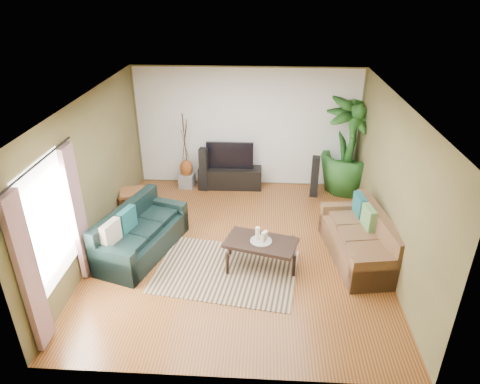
# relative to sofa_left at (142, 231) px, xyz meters

# --- Properties ---
(floor) EXTENTS (5.50, 5.50, 0.00)m
(floor) POSITION_rel_sofa_left_xyz_m (1.69, 0.18, -0.42)
(floor) COLOR brown
(floor) RESTS_ON ground
(ceiling) EXTENTS (5.50, 5.50, 0.00)m
(ceiling) POSITION_rel_sofa_left_xyz_m (1.69, 0.18, 2.28)
(ceiling) COLOR white
(ceiling) RESTS_ON ground
(wall_back) EXTENTS (5.00, 0.00, 5.00)m
(wall_back) POSITION_rel_sofa_left_xyz_m (1.69, 2.93, 0.93)
(wall_back) COLOR brown
(wall_back) RESTS_ON ground
(wall_front) EXTENTS (5.00, 0.00, 5.00)m
(wall_front) POSITION_rel_sofa_left_xyz_m (1.69, -2.57, 0.93)
(wall_front) COLOR brown
(wall_front) RESTS_ON ground
(wall_left) EXTENTS (0.00, 5.50, 5.50)m
(wall_left) POSITION_rel_sofa_left_xyz_m (-0.81, 0.18, 0.92)
(wall_left) COLOR brown
(wall_left) RESTS_ON ground
(wall_right) EXTENTS (0.00, 5.50, 5.50)m
(wall_right) POSITION_rel_sofa_left_xyz_m (4.19, 0.18, 0.92)
(wall_right) COLOR brown
(wall_right) RESTS_ON ground
(backwall_panel) EXTENTS (4.90, 0.00, 4.90)m
(backwall_panel) POSITION_rel_sofa_left_xyz_m (1.69, 2.92, 0.93)
(backwall_panel) COLOR white
(backwall_panel) RESTS_ON ground
(window_pane) EXTENTS (0.00, 1.80, 1.80)m
(window_pane) POSITION_rel_sofa_left_xyz_m (-0.79, -1.42, 0.97)
(window_pane) COLOR white
(window_pane) RESTS_ON ground
(curtain_near) EXTENTS (0.08, 0.35, 2.20)m
(curtain_near) POSITION_rel_sofa_left_xyz_m (-0.74, -2.17, 0.72)
(curtain_near) COLOR gray
(curtain_near) RESTS_ON ground
(curtain_far) EXTENTS (0.08, 0.35, 2.20)m
(curtain_far) POSITION_rel_sofa_left_xyz_m (-0.74, -0.67, 0.72)
(curtain_far) COLOR gray
(curtain_far) RESTS_ON ground
(curtain_rod) EXTENTS (0.03, 1.90, 0.03)m
(curtain_rod) POSITION_rel_sofa_left_xyz_m (-0.74, -1.42, 1.87)
(curtain_rod) COLOR black
(curtain_rod) RESTS_ON ground
(sofa_left) EXTENTS (1.34, 2.05, 0.85)m
(sofa_left) POSITION_rel_sofa_left_xyz_m (0.00, 0.00, 0.00)
(sofa_left) COLOR black
(sofa_left) RESTS_ON floor
(sofa_right) EXTENTS (1.13, 1.99, 0.85)m
(sofa_right) POSITION_rel_sofa_left_xyz_m (3.73, 0.05, 0.00)
(sofa_right) COLOR brown
(sofa_right) RESTS_ON floor
(area_rug) EXTENTS (2.51, 1.94, 0.01)m
(area_rug) POSITION_rel_sofa_left_xyz_m (1.51, -0.47, -0.42)
(area_rug) COLOR tan
(area_rug) RESTS_ON floor
(coffee_table) EXTENTS (1.29, 0.92, 0.47)m
(coffee_table) POSITION_rel_sofa_left_xyz_m (2.07, -0.27, -0.19)
(coffee_table) COLOR black
(coffee_table) RESTS_ON floor
(candle_tray) EXTENTS (0.36, 0.36, 0.02)m
(candle_tray) POSITION_rel_sofa_left_xyz_m (2.07, -0.27, 0.06)
(candle_tray) COLOR gray
(candle_tray) RESTS_ON coffee_table
(candle_tall) EXTENTS (0.07, 0.07, 0.23)m
(candle_tall) POSITION_rel_sofa_left_xyz_m (2.01, -0.24, 0.18)
(candle_tall) COLOR white
(candle_tall) RESTS_ON candle_tray
(candle_mid) EXTENTS (0.07, 0.07, 0.18)m
(candle_mid) POSITION_rel_sofa_left_xyz_m (2.11, -0.31, 0.16)
(candle_mid) COLOR silver
(candle_mid) RESTS_ON candle_tray
(candle_short) EXTENTS (0.07, 0.07, 0.15)m
(candle_short) POSITION_rel_sofa_left_xyz_m (2.14, -0.21, 0.14)
(candle_short) COLOR beige
(candle_short) RESTS_ON candle_tray
(tv_stand) EXTENTS (1.44, 0.45, 0.48)m
(tv_stand) POSITION_rel_sofa_left_xyz_m (1.32, 2.68, -0.19)
(tv_stand) COLOR black
(tv_stand) RESTS_ON floor
(television) EXTENTS (1.05, 0.06, 0.62)m
(television) POSITION_rel_sofa_left_xyz_m (1.32, 2.68, 0.36)
(television) COLOR black
(television) RESTS_ON tv_stand
(speaker_left) EXTENTS (0.20, 0.22, 0.99)m
(speaker_left) POSITION_rel_sofa_left_xyz_m (0.75, 2.53, 0.07)
(speaker_left) COLOR black
(speaker_left) RESTS_ON floor
(speaker_right) EXTENTS (0.19, 0.21, 0.93)m
(speaker_right) POSITION_rel_sofa_left_xyz_m (3.21, 2.36, 0.04)
(speaker_right) COLOR black
(speaker_right) RESTS_ON floor
(potted_plant) EXTENTS (1.44, 1.44, 2.16)m
(potted_plant) POSITION_rel_sofa_left_xyz_m (3.94, 2.68, 0.66)
(potted_plant) COLOR #1D4B19
(potted_plant) RESTS_ON floor
(plant_pot) EXTENTS (0.40, 0.40, 0.31)m
(plant_pot) POSITION_rel_sofa_left_xyz_m (3.94, 2.68, -0.27)
(plant_pot) COLOR black
(plant_pot) RESTS_ON floor
(pedestal) EXTENTS (0.36, 0.36, 0.32)m
(pedestal) POSITION_rel_sofa_left_xyz_m (0.33, 2.64, -0.26)
(pedestal) COLOR gray
(pedestal) RESTS_ON floor
(vase) EXTENTS (0.29, 0.29, 0.41)m
(vase) POSITION_rel_sofa_left_xyz_m (0.33, 2.64, 0.04)
(vase) COLOR brown
(vase) RESTS_ON pedestal
(side_table) EXTENTS (0.60, 0.60, 0.50)m
(side_table) POSITION_rel_sofa_left_xyz_m (-0.56, 1.36, -0.17)
(side_table) COLOR #955230
(side_table) RESTS_ON floor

